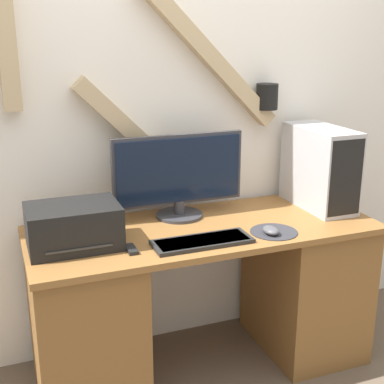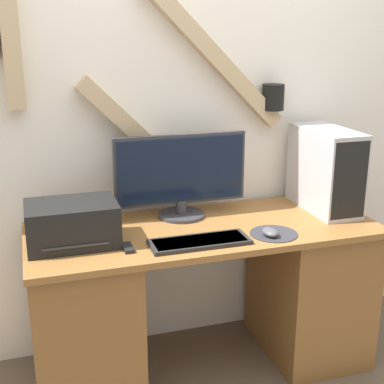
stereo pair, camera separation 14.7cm
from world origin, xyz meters
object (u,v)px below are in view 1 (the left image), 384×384
Objects in this scene: printer at (73,226)px; computer_tower at (320,168)px; mouse at (271,230)px; remote_control at (131,249)px; keyboard at (202,241)px; monitor at (179,174)px.

computer_tower is at bearing 4.17° from printer.
printer is at bearing -175.83° from computer_tower.
computer_tower reaches higher than mouse.
mouse is at bearing -4.21° from remote_control.
mouse is at bearing -2.72° from keyboard.
remote_control is at bearing -134.80° from monitor.
monitor is 1.50× the size of keyboard.
keyboard is 0.97× the size of computer_tower.
monitor is 0.54m from mouse.
monitor is at bearing 20.14° from printer.
keyboard is 0.33m from mouse.
monitor is at bearing 45.20° from remote_control.
mouse is (0.33, -0.02, 0.01)m from keyboard.
mouse is at bearing -51.50° from monitor.
mouse is 0.25× the size of printer.
keyboard is at bearing -93.71° from monitor.
computer_tower is at bearing 12.07° from remote_control.
computer_tower is (0.44, 0.28, 0.19)m from mouse.
monitor is at bearing 128.50° from mouse.
printer reaches higher than mouse.
monitor reaches higher than remote_control.
monitor reaches higher than keyboard.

